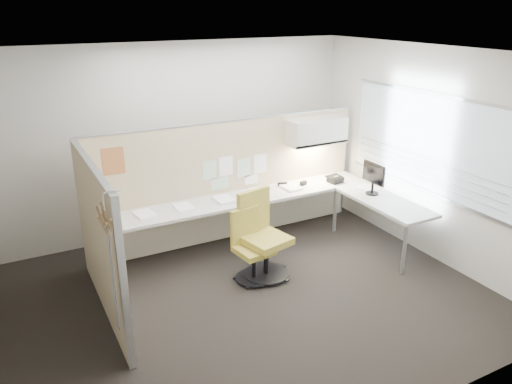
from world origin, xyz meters
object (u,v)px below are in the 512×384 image
desk (267,205)px  chair_left (251,248)px  chair_right (262,238)px  phone (335,179)px  monitor (373,177)px

desk → chair_left: chair_left is taller
desk → chair_right: chair_right is taller
desk → chair_left: bearing=-130.8°
chair_left → chair_right: 0.19m
desk → chair_right: size_ratio=3.65×
phone → monitor: bearing=-84.6°
desk → chair_left: size_ratio=4.45×
chair_left → desk: bearing=42.1°
chair_left → monitor: bearing=-2.8°
chair_left → phone: chair_left is taller
chair_right → monitor: bearing=-9.0°
monitor → phone: bearing=14.9°
chair_right → monitor: 1.92m
monitor → phone: (-0.17, 0.66, -0.21)m
monitor → phone: 0.71m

